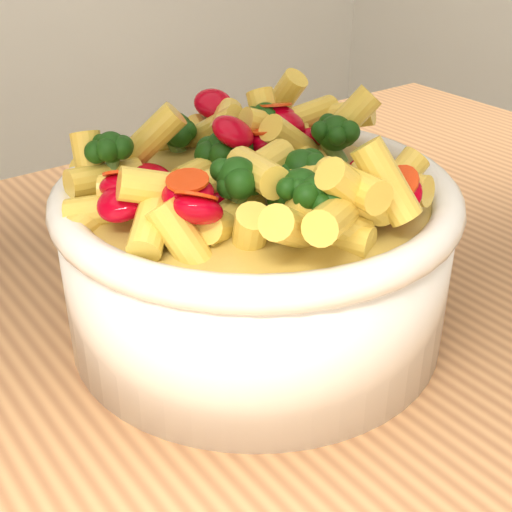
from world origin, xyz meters
TOP-DOWN VIEW (x-y plane):
  - table at (0.00, 0.00)m, footprint 1.20×0.80m
  - serving_bowl at (0.03, 0.03)m, footprint 0.27×0.27m
  - pasta_salad at (0.03, 0.03)m, footprint 0.21×0.21m

SIDE VIEW (x-z plane):
  - table at x=0.00m, z-range 0.35..1.25m
  - serving_bowl at x=0.03m, z-range 0.90..1.02m
  - pasta_salad at x=0.03m, z-range 1.01..1.05m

